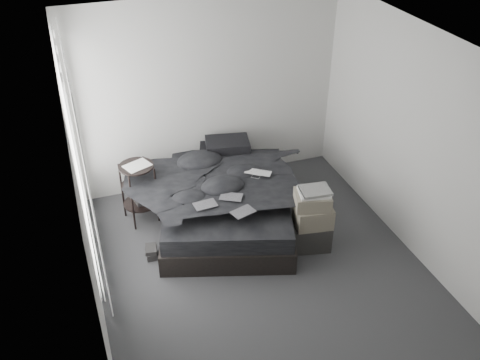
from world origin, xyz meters
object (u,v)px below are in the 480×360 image
object	(u,v)px
laptop	(257,170)
box_lower	(310,234)
bed	(227,212)
side_stand	(139,193)

from	to	relation	value
laptop	box_lower	bearing A→B (deg)	-24.11
bed	side_stand	size ratio (longest dim) A/B	2.57
bed	side_stand	xyz separation A→B (m)	(-1.02, 0.42, 0.26)
bed	box_lower	xyz separation A→B (m)	(0.79, -0.78, 0.03)
bed	laptop	xyz separation A→B (m)	(0.37, -0.07, 0.61)
bed	side_stand	distance (m)	1.13
bed	laptop	distance (m)	0.71
bed	box_lower	size ratio (longest dim) A/B	4.52
side_stand	laptop	bearing A→B (deg)	-19.39
bed	laptop	world-z (taller)	laptop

